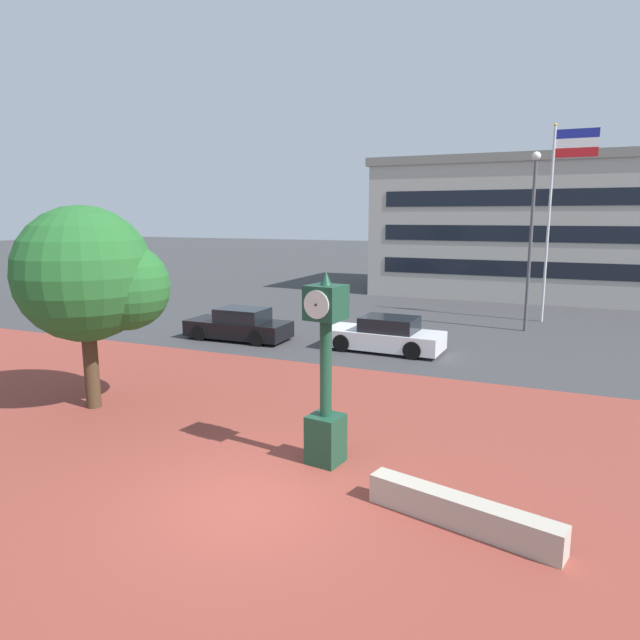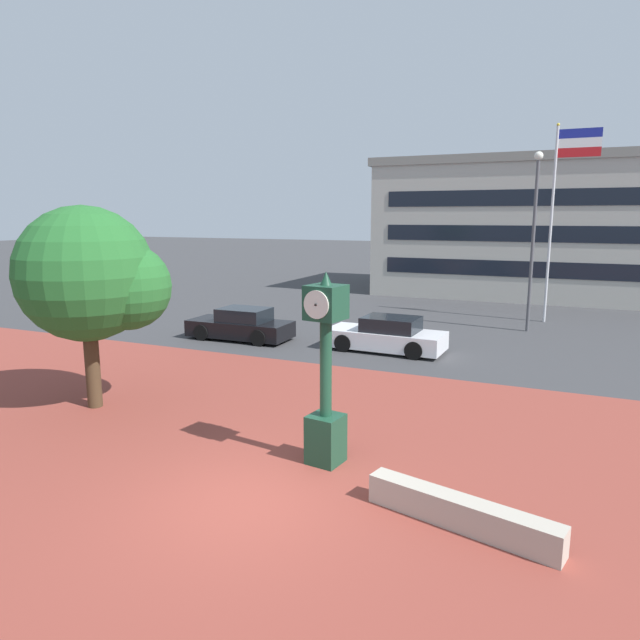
{
  "view_description": "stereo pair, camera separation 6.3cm",
  "coord_description": "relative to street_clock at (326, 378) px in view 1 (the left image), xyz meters",
  "views": [
    {
      "loc": [
        4.77,
        -7.77,
        4.9
      ],
      "look_at": [
        0.49,
        2.05,
        2.92
      ],
      "focal_mm": 31.66,
      "sensor_mm": 36.0,
      "label": 1
    },
    {
      "loc": [
        4.83,
        -7.75,
        4.9
      ],
      "look_at": [
        0.49,
        2.05,
        2.92
      ],
      "focal_mm": 31.66,
      "sensor_mm": 36.0,
      "label": 2
    }
  ],
  "objects": [
    {
      "name": "street_clock",
      "position": [
        0.0,
        0.0,
        0.0
      ],
      "size": [
        0.76,
        0.8,
        3.87
      ],
      "rotation": [
        0.0,
        0.0,
        -0.15
      ],
      "color": "#19422D",
      "rests_on": "ground"
    },
    {
      "name": "car_street_near",
      "position": [
        -1.74,
        9.7,
        -1.2
      ],
      "size": [
        4.36,
        1.96,
        1.28
      ],
      "rotation": [
        0.0,
        0.0,
        1.54
      ],
      "color": "silver",
      "rests_on": "ground"
    },
    {
      "name": "plaza_brick_paving",
      "position": [
        -0.61,
        0.45,
        -1.77
      ],
      "size": [
        44.0,
        13.01,
        0.01
      ],
      "primitive_type": "cube",
      "color": "brown",
      "rests_on": "ground"
    },
    {
      "name": "flagpole_primary",
      "position": [
        3.57,
        18.32,
        3.73
      ],
      "size": [
        1.88,
        0.14,
        8.95
      ],
      "color": "silver",
      "rests_on": "ground"
    },
    {
      "name": "ground_plane",
      "position": [
        -0.61,
        -2.06,
        -1.77
      ],
      "size": [
        200.0,
        200.0,
        0.0
      ],
      "primitive_type": "plane",
      "color": "#38383A"
    },
    {
      "name": "planter_wall",
      "position": [
        2.92,
        -1.35,
        -1.52
      ],
      "size": [
        3.2,
        1.16,
        0.5
      ],
      "primitive_type": "cube",
      "rotation": [
        0.0,
        0.0,
        -0.24
      ],
      "color": "#ADA393",
      "rests_on": "ground"
    },
    {
      "name": "civic_building",
      "position": [
        3.93,
        29.07,
        2.41
      ],
      "size": [
        22.64,
        11.08,
        8.35
      ],
      "color": "#B2ADA3",
      "rests_on": "ground"
    },
    {
      "name": "car_street_far",
      "position": [
        -7.69,
        9.24,
        -1.21
      ],
      "size": [
        4.2,
        1.85,
        1.28
      ],
      "rotation": [
        0.0,
        0.0,
        1.58
      ],
      "color": "black",
      "rests_on": "ground"
    },
    {
      "name": "street_lamp_post",
      "position": [
        2.74,
        15.64,
        2.74
      ],
      "size": [
        0.36,
        0.36,
        7.5
      ],
      "color": "#4C4C51",
      "rests_on": "ground"
    },
    {
      "name": "plaza_tree",
      "position": [
        -6.67,
        0.79,
        1.61
      ],
      "size": [
        3.65,
        3.4,
        5.18
      ],
      "color": "#42301E",
      "rests_on": "ground"
    }
  ]
}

